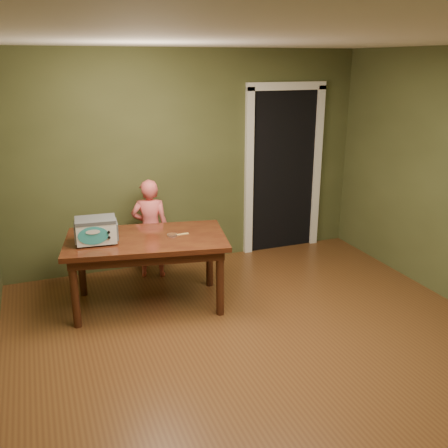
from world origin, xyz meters
name	(u,v)px	position (x,y,z in m)	size (l,w,h in m)	color
floor	(278,362)	(0.00, 0.00, 0.00)	(5.00, 5.00, 0.00)	brown
room_shell	(285,165)	(0.00, 0.00, 1.71)	(4.52, 5.02, 2.61)	#4A502A
doorway	(273,168)	(1.30, 2.78, 1.06)	(1.10, 0.66, 2.25)	black
dining_table	(146,246)	(-0.78, 1.45, 0.65)	(1.74, 1.18, 0.75)	#33120B
toy_oven	(96,230)	(-1.27, 1.46, 0.89)	(0.43, 0.31, 0.25)	#4C4F54
baking_pan	(172,235)	(-0.52, 1.39, 0.76)	(0.10, 0.10, 0.02)	silver
spatula	(180,234)	(-0.44, 1.40, 0.75)	(0.18, 0.03, 0.01)	tan
child	(150,229)	(-0.58, 2.17, 0.59)	(0.43, 0.28, 1.18)	#E45E5D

